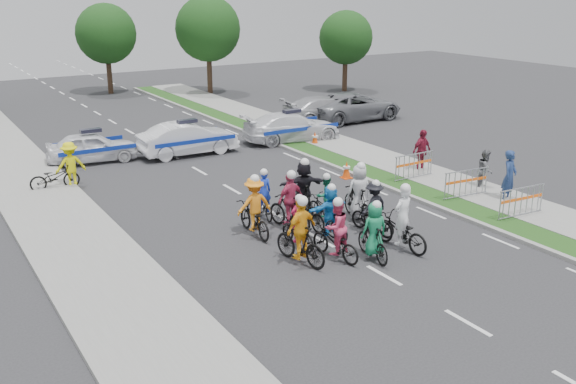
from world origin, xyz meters
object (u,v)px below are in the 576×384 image
rider_8 (325,203)px  rider_10 (254,212)px  police_car_2 (292,127)px  cone_0 (347,170)px  rider_2 (336,236)px  rider_4 (373,212)px  barrier_0 (521,203)px  tree_4 (106,34)px  rider_3 (301,238)px  cone_1 (315,139)px  marshal_hiviz (70,165)px  rider_7 (358,198)px  rider_11 (303,192)px  tree_1 (208,29)px  civilian_sedan (326,110)px  tree_2 (346,38)px  rider_9 (290,207)px  spectator_2 (422,151)px  rider_1 (373,236)px  barrier_1 (466,185)px  police_car_1 (188,139)px  civilian_suv (354,106)px  spectator_0 (509,176)px  rider_12 (263,201)px  police_car_0 (92,147)px  barrier_2 (414,167)px  parked_bike (55,177)px  rider_5 (330,215)px  rider_0 (401,228)px  rider_6 (298,229)px

rider_8 → rider_10: bearing=-7.3°
police_car_2 → cone_0: bearing=176.0°
rider_2 → rider_8: bearing=-127.4°
rider_4 → barrier_0: (5.00, -1.60, -0.13)m
tree_4 → rider_3: bearing=-97.9°
rider_2 → cone_1: size_ratio=2.73×
rider_8 → tree_4: 29.97m
marshal_hiviz → rider_7: bearing=127.3°
cone_1 → rider_11: bearing=-126.4°
marshal_hiviz → cone_0: 10.82m
cone_0 → tree_1: bearing=78.9°
civilian_sedan → rider_8: bearing=152.9°
rider_3 → rider_11: rider_3 is taller
rider_4 → tree_2: (16.30, 23.39, 3.14)m
rider_9 → spectator_2: bearing=-172.4°
tree_1 → rider_1: bearing=-106.5°
rider_2 → barrier_1: bearing=-173.7°
police_car_1 → cone_0: bearing=-148.8°
rider_7 → civilian_suv: rider_7 is taller
rider_8 → rider_11: bearing=-75.4°
rider_7 → barrier_0: rider_7 is taller
rider_3 → rider_10: size_ratio=1.01×
marshal_hiviz → cone_1: marshal_hiviz is taller
civilian_sedan → spectator_0: (-2.47, -14.95, 0.22)m
rider_9 → police_car_2: (6.53, 10.28, -0.04)m
cone_1 → tree_1: 17.51m
spectator_0 → rider_12: bearing=140.6°
civilian_suv → cone_0: civilian_suv is taller
marshal_hiviz → barrier_0: marshal_hiviz is taller
rider_12 → tree_1: tree_1 is taller
rider_8 → barrier_1: rider_8 is taller
rider_11 → cone_1: size_ratio=2.89×
rider_7 → marshal_hiviz: rider_7 is taller
spectator_0 → police_car_0: bearing=111.8°
barrier_0 → barrier_1: 2.44m
rider_1 → civilian_suv: (11.62, 16.09, 0.10)m
tree_2 → rider_10: bearing=-132.2°
rider_4 → tree_1: 28.60m
barrier_2 → tree_1: (2.30, 23.80, 3.98)m
civilian_sedan → tree_4: size_ratio=0.80×
police_car_2 → marshal_hiviz: 11.48m
barrier_1 → parked_bike: 15.41m
rider_5 → cone_0: (4.37, 4.96, -0.42)m
rider_4 → civilian_suv: rider_4 is taller
rider_2 → barrier_2: rider_2 is taller
rider_5 → barrier_0: size_ratio=0.90×
rider_12 → civilian_suv: (12.54, 11.39, 0.23)m
rider_0 → police_car_1: rider_0 is taller
rider_6 → police_car_2: 13.61m
rider_0 → rider_5: bearing=-58.8°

